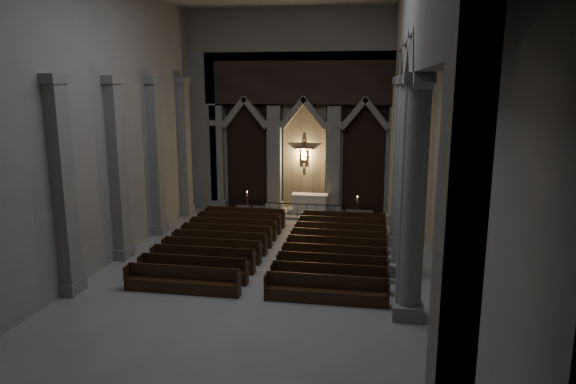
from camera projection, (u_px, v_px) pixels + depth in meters
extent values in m
plane|color=#9B9893|center=(263.00, 279.00, 20.55)|extent=(24.00, 24.00, 0.00)
cube|color=gray|center=(305.00, 112.00, 30.88)|extent=(14.00, 0.10, 12.00)
cube|color=gray|center=(88.00, 197.00, 7.74)|extent=(14.00, 0.10, 12.00)
cube|color=gray|center=(90.00, 127.00, 20.46)|extent=(0.10, 24.00, 12.00)
cube|color=gray|center=(454.00, 132.00, 18.15)|extent=(0.10, 24.00, 12.00)
cube|color=gray|center=(218.00, 157.00, 31.87)|extent=(0.80, 0.50, 6.40)
cube|color=gray|center=(219.00, 203.00, 32.48)|extent=(1.05, 0.70, 0.50)
cube|color=gray|center=(217.00, 123.00, 31.42)|extent=(1.00, 0.65, 0.35)
cube|color=gray|center=(274.00, 159.00, 31.27)|extent=(0.80, 0.50, 6.40)
cube|color=gray|center=(275.00, 206.00, 31.88)|extent=(1.05, 0.70, 0.50)
cube|color=gray|center=(274.00, 123.00, 30.83)|extent=(1.00, 0.65, 0.35)
cube|color=gray|center=(333.00, 160.00, 30.68)|extent=(0.80, 0.50, 6.40)
cube|color=gray|center=(332.00, 208.00, 31.29)|extent=(1.05, 0.70, 0.50)
cube|color=gray|center=(334.00, 124.00, 30.23)|extent=(1.00, 0.65, 0.35)
cube|color=gray|center=(395.00, 162.00, 30.08)|extent=(0.80, 0.50, 6.40)
cube|color=gray|center=(393.00, 210.00, 30.69)|extent=(1.05, 0.70, 0.50)
cube|color=gray|center=(396.00, 125.00, 29.64)|extent=(1.00, 0.65, 0.35)
cube|color=black|center=(247.00, 152.00, 31.85)|extent=(2.60, 0.15, 7.00)
cube|color=tan|center=(304.00, 154.00, 31.25)|extent=(2.60, 0.15, 7.00)
cube|color=black|center=(364.00, 155.00, 30.66)|extent=(2.60, 0.15, 7.00)
cube|color=black|center=(304.00, 78.00, 29.98)|extent=(12.00, 0.50, 3.00)
cube|color=gray|center=(205.00, 136.00, 31.73)|extent=(1.60, 0.50, 9.00)
cube|color=gray|center=(410.00, 140.00, 29.68)|extent=(1.60, 0.50, 9.00)
cube|color=gray|center=(304.00, 34.00, 29.47)|extent=(14.00, 0.50, 3.00)
plane|color=#FFD672|center=(304.00, 154.00, 31.22)|extent=(1.50, 0.00, 1.50)
cube|color=brown|center=(304.00, 154.00, 31.14)|extent=(0.13, 0.08, 1.80)
cube|color=brown|center=(304.00, 148.00, 31.06)|extent=(1.10, 0.08, 0.13)
cube|color=tan|center=(304.00, 155.00, 31.09)|extent=(0.26, 0.10, 0.60)
sphere|color=tan|center=(304.00, 148.00, 31.01)|extent=(0.17, 0.17, 0.17)
cylinder|color=tan|center=(300.00, 149.00, 31.06)|extent=(0.45, 0.08, 0.08)
cylinder|color=tan|center=(308.00, 149.00, 30.97)|extent=(0.45, 0.08, 0.08)
cube|color=gray|center=(395.00, 219.00, 28.75)|extent=(1.00, 1.00, 0.50)
cylinder|color=gray|center=(398.00, 153.00, 27.97)|extent=(0.70, 0.70, 7.50)
cube|color=gray|center=(402.00, 80.00, 27.18)|extent=(0.95, 0.95, 0.35)
cube|color=gray|center=(398.00, 240.00, 24.89)|extent=(1.00, 1.00, 0.50)
cylinder|color=gray|center=(402.00, 164.00, 24.12)|extent=(0.70, 0.70, 7.50)
cube|color=gray|center=(405.00, 80.00, 23.32)|extent=(0.95, 0.95, 0.35)
cube|color=gray|center=(402.00, 269.00, 21.03)|extent=(1.00, 1.00, 0.50)
cylinder|color=gray|center=(406.00, 179.00, 20.26)|extent=(0.70, 0.70, 7.50)
cube|color=gray|center=(411.00, 79.00, 19.46)|extent=(0.95, 0.95, 0.35)
cube|color=gray|center=(407.00, 310.00, 17.18)|extent=(1.00, 1.00, 0.50)
cylinder|color=gray|center=(413.00, 201.00, 16.40)|extent=(0.70, 0.70, 7.50)
cube|color=gray|center=(419.00, 78.00, 15.61)|extent=(0.95, 0.95, 0.35)
cube|color=gray|center=(397.00, 138.00, 29.68)|extent=(0.55, 1.20, 9.20)
cube|color=gray|center=(454.00, 293.00, 7.69)|extent=(0.55, 1.20, 9.20)
cube|color=gray|center=(187.00, 210.00, 30.77)|extent=(0.60, 1.00, 0.50)
cube|color=gray|center=(185.00, 148.00, 30.00)|extent=(0.50, 0.80, 7.50)
cube|color=gray|center=(182.00, 81.00, 29.20)|extent=(0.60, 1.00, 0.35)
cube|color=gray|center=(160.00, 228.00, 26.92)|extent=(0.60, 1.00, 0.50)
cube|color=gray|center=(156.00, 157.00, 26.14)|extent=(0.50, 0.80, 7.50)
cube|color=gray|center=(152.00, 80.00, 25.34)|extent=(0.60, 1.00, 0.35)
cube|color=gray|center=(124.00, 252.00, 23.06)|extent=(0.60, 1.00, 0.50)
cube|color=gray|center=(118.00, 170.00, 22.28)|extent=(0.50, 0.80, 7.50)
cube|color=gray|center=(112.00, 80.00, 21.49)|extent=(0.60, 1.00, 0.35)
cube|color=gray|center=(73.00, 286.00, 19.20)|extent=(0.60, 1.00, 0.50)
cube|color=gray|center=(64.00, 188.00, 18.43)|extent=(0.50, 0.80, 7.50)
cube|color=gray|center=(54.00, 79.00, 17.63)|extent=(0.60, 1.00, 0.35)
cube|color=gray|center=(301.00, 213.00, 30.75)|extent=(8.50, 2.60, 0.15)
cube|color=silver|center=(310.00, 203.00, 30.70)|extent=(1.98, 0.77, 1.04)
cube|color=silver|center=(310.00, 194.00, 30.59)|extent=(2.14, 0.86, 0.04)
cube|color=black|center=(297.00, 204.00, 29.05)|extent=(5.31, 0.05, 0.05)
cube|color=black|center=(252.00, 210.00, 29.59)|extent=(0.09, 0.09, 1.06)
cube|color=black|center=(344.00, 214.00, 28.71)|extent=(0.09, 0.09, 1.06)
cylinder|color=black|center=(261.00, 211.00, 29.51)|extent=(0.02, 0.02, 0.98)
cylinder|color=black|center=(270.00, 211.00, 29.42)|extent=(0.02, 0.02, 0.98)
cylinder|color=black|center=(279.00, 212.00, 29.34)|extent=(0.02, 0.02, 0.98)
cylinder|color=black|center=(288.00, 212.00, 29.25)|extent=(0.02, 0.02, 0.98)
cylinder|color=black|center=(297.00, 213.00, 29.16)|extent=(0.02, 0.02, 0.98)
cylinder|color=black|center=(307.00, 213.00, 29.07)|extent=(0.02, 0.02, 0.98)
cylinder|color=black|center=(316.00, 213.00, 28.98)|extent=(0.02, 0.02, 0.98)
cylinder|color=black|center=(325.00, 214.00, 28.90)|extent=(0.02, 0.02, 0.98)
cylinder|color=black|center=(335.00, 214.00, 28.81)|extent=(0.02, 0.02, 0.98)
cylinder|color=olive|center=(248.00, 215.00, 30.48)|extent=(0.25, 0.25, 0.05)
cylinder|color=olive|center=(247.00, 205.00, 30.36)|extent=(0.04, 0.04, 1.19)
cylinder|color=olive|center=(247.00, 196.00, 30.23)|extent=(0.12, 0.12, 0.02)
cylinder|color=beige|center=(247.00, 194.00, 30.21)|extent=(0.05, 0.05, 0.21)
sphere|color=#FFD559|center=(247.00, 192.00, 30.19)|extent=(0.05, 0.05, 0.05)
cylinder|color=olive|center=(357.00, 224.00, 28.53)|extent=(0.27, 0.27, 0.06)
cylinder|color=olive|center=(357.00, 213.00, 28.40)|extent=(0.04, 0.04, 1.31)
cylinder|color=olive|center=(357.00, 201.00, 28.26)|extent=(0.14, 0.14, 0.02)
cylinder|color=beige|center=(357.00, 199.00, 28.24)|extent=(0.05, 0.05, 0.23)
sphere|color=#FFD559|center=(357.00, 197.00, 28.21)|extent=(0.05, 0.05, 0.05)
cube|color=black|center=(245.00, 222.00, 28.24)|extent=(4.39, 0.42, 0.47)
cube|color=black|center=(246.00, 212.00, 28.33)|extent=(4.39, 0.07, 0.52)
cube|color=black|center=(207.00, 216.00, 28.56)|extent=(0.06, 0.47, 0.94)
cube|color=black|center=(284.00, 219.00, 27.83)|extent=(0.06, 0.47, 0.94)
cube|color=black|center=(343.00, 226.00, 27.35)|extent=(4.39, 0.42, 0.47)
cube|color=black|center=(343.00, 216.00, 27.44)|extent=(4.39, 0.07, 0.52)
cube|color=black|center=(302.00, 220.00, 27.66)|extent=(0.06, 0.47, 0.94)
cube|color=black|center=(385.00, 224.00, 26.94)|extent=(0.06, 0.47, 0.94)
cube|color=black|center=(239.00, 227.00, 27.11)|extent=(4.39, 0.42, 0.47)
cube|color=black|center=(240.00, 217.00, 27.20)|extent=(4.39, 0.07, 0.52)
cube|color=black|center=(199.00, 221.00, 27.43)|extent=(0.06, 0.47, 0.94)
cube|color=black|center=(280.00, 225.00, 26.70)|extent=(0.06, 0.47, 0.94)
cube|color=black|center=(342.00, 232.00, 26.22)|extent=(4.39, 0.42, 0.47)
cube|color=black|center=(342.00, 222.00, 26.31)|extent=(4.39, 0.07, 0.52)
cube|color=black|center=(299.00, 226.00, 26.53)|extent=(0.06, 0.47, 0.94)
cube|color=black|center=(385.00, 230.00, 25.81)|extent=(0.06, 0.47, 0.94)
cube|color=black|center=(233.00, 234.00, 25.98)|extent=(4.39, 0.42, 0.47)
cube|color=black|center=(234.00, 223.00, 26.07)|extent=(4.39, 0.07, 0.52)
cube|color=black|center=(192.00, 227.00, 26.29)|extent=(0.06, 0.47, 0.94)
cube|color=black|center=(276.00, 231.00, 25.57)|extent=(0.06, 0.47, 0.94)
cube|color=black|center=(340.00, 239.00, 25.09)|extent=(4.39, 0.42, 0.47)
cube|color=black|center=(340.00, 228.00, 25.18)|extent=(4.39, 0.07, 0.52)
cube|color=black|center=(296.00, 232.00, 25.40)|extent=(0.06, 0.47, 0.94)
cube|color=black|center=(386.00, 237.00, 24.68)|extent=(0.06, 0.47, 0.94)
cube|color=black|center=(227.00, 241.00, 24.85)|extent=(4.39, 0.42, 0.47)
cube|color=black|center=(228.00, 230.00, 24.94)|extent=(4.39, 0.07, 0.52)
cube|color=black|center=(183.00, 234.00, 25.16)|extent=(0.06, 0.47, 0.94)
cube|color=black|center=(271.00, 238.00, 24.44)|extent=(0.06, 0.47, 0.94)
cube|color=black|center=(338.00, 246.00, 23.96)|extent=(4.39, 0.42, 0.47)
cube|color=black|center=(339.00, 235.00, 24.05)|extent=(4.39, 0.07, 0.52)
cube|color=black|center=(292.00, 239.00, 24.27)|extent=(0.06, 0.47, 0.94)
cube|color=black|center=(386.00, 244.00, 23.55)|extent=(0.06, 0.47, 0.94)
cube|color=black|center=(219.00, 248.00, 23.72)|extent=(4.39, 0.42, 0.47)
cube|color=black|center=(220.00, 236.00, 23.81)|extent=(4.39, 0.07, 0.52)
cube|color=black|center=(174.00, 241.00, 24.03)|extent=(0.06, 0.47, 0.94)
cube|color=black|center=(266.00, 246.00, 23.31)|extent=(0.06, 0.47, 0.94)
cube|color=black|center=(336.00, 254.00, 22.83)|extent=(4.39, 0.42, 0.47)
cube|color=black|center=(337.00, 242.00, 22.91)|extent=(4.39, 0.07, 0.52)
cube|color=black|center=(288.00, 247.00, 23.14)|extent=(0.06, 0.47, 0.94)
cube|color=black|center=(386.00, 252.00, 22.41)|extent=(0.06, 0.47, 0.94)
cube|color=black|center=(212.00, 256.00, 22.59)|extent=(4.39, 0.42, 0.47)
cube|color=black|center=(213.00, 244.00, 22.68)|extent=(4.39, 0.07, 0.52)
cube|color=black|center=(164.00, 248.00, 22.90)|extent=(0.06, 0.47, 0.94)
cube|color=black|center=(260.00, 254.00, 22.18)|extent=(0.06, 0.47, 0.94)
cube|color=black|center=(334.00, 263.00, 21.69)|extent=(4.39, 0.42, 0.47)
cube|color=black|center=(335.00, 251.00, 21.78)|extent=(4.39, 0.07, 0.52)
cube|color=black|center=(283.00, 255.00, 22.01)|extent=(0.06, 0.47, 0.94)
cube|color=black|center=(387.00, 261.00, 21.28)|extent=(0.06, 0.47, 0.94)
cube|color=black|center=(203.00, 265.00, 21.46)|extent=(4.39, 0.42, 0.47)
cube|color=black|center=(204.00, 253.00, 21.54)|extent=(4.39, 0.07, 0.52)
cube|color=black|center=(153.00, 257.00, 21.77)|extent=(0.06, 0.47, 0.94)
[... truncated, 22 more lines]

